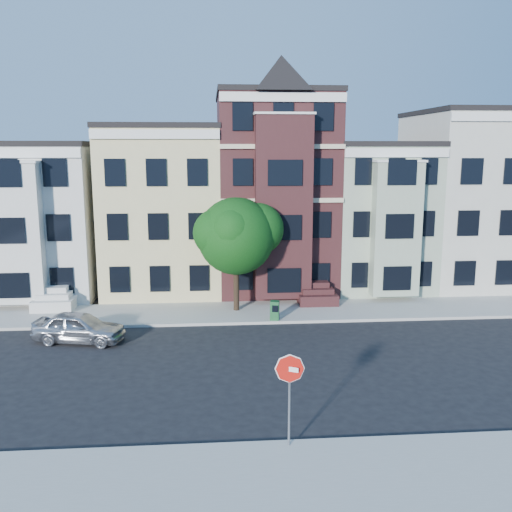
{
  "coord_description": "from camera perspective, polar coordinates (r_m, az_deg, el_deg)",
  "views": [
    {
      "loc": [
        -4.08,
        -21.96,
        9.0
      ],
      "look_at": [
        -2.07,
        2.87,
        4.2
      ],
      "focal_mm": 40.0,
      "sensor_mm": 36.0,
      "label": 1
    }
  ],
  "objects": [
    {
      "name": "street_tree",
      "position": [
        30.67,
        -2.01,
        1.47
      ],
      "size": [
        7.54,
        7.54,
        7.65
      ],
      "primitive_type": null,
      "rotation": [
        0.0,
        0.0,
        0.16
      ],
      "color": "#155315",
      "rests_on": "far_sidewalk"
    },
    {
      "name": "house_white",
      "position": [
        38.33,
        -21.18,
        3.43
      ],
      "size": [
        8.0,
        9.0,
        9.0
      ],
      "primitive_type": "cube",
      "color": "silver",
      "rests_on": "ground"
    },
    {
      "name": "house_brown",
      "position": [
        36.81,
        1.77,
        6.23
      ],
      "size": [
        7.0,
        9.0,
        12.0
      ],
      "primitive_type": "cube",
      "color": "#371819",
      "rests_on": "ground"
    },
    {
      "name": "house_green",
      "position": [
        38.23,
        11.51,
        3.93
      ],
      "size": [
        6.0,
        9.0,
        9.0
      ],
      "primitive_type": "cube",
      "color": "#95A48B",
      "rests_on": "ground"
    },
    {
      "name": "parked_car",
      "position": [
        27.97,
        -17.28,
        -6.82
      ],
      "size": [
        4.5,
        2.57,
        1.44
      ],
      "primitive_type": "imported",
      "rotation": [
        0.0,
        0.0,
        1.35
      ],
      "color": "#A9ABB2",
      "rests_on": "ground"
    },
    {
      "name": "near_sidewalk",
      "position": [
        17.06,
        10.63,
        -20.83
      ],
      "size": [
        60.0,
        4.0,
        0.15
      ],
      "primitive_type": "cube",
      "color": "#9E9B93",
      "rests_on": "ground"
    },
    {
      "name": "stop_sign",
      "position": [
        17.39,
        3.36,
        -13.65
      ],
      "size": [
        0.86,
        0.49,
        3.25
      ],
      "primitive_type": null,
      "rotation": [
        0.0,
        0.0,
        -0.43
      ],
      "color": "red",
      "rests_on": "near_sidewalk"
    },
    {
      "name": "house_yellow",
      "position": [
        36.8,
        -9.17,
        4.53
      ],
      "size": [
        7.0,
        9.0,
        10.0
      ],
      "primitive_type": "cube",
      "color": "#D2C389",
      "rests_on": "ground"
    },
    {
      "name": "newspaper_box",
      "position": [
        29.65,
        1.88,
        -5.46
      ],
      "size": [
        0.53,
        0.49,
        1.0
      ],
      "primitive_type": "cube",
      "rotation": [
        0.0,
        0.0,
        -0.22
      ],
      "color": "#1B5229",
      "rests_on": "far_sidewalk"
    },
    {
      "name": "far_sidewalk",
      "position": [
        31.53,
        3.02,
        -5.55
      ],
      "size": [
        60.0,
        4.0,
        0.15
      ],
      "primitive_type": "cube",
      "color": "#9E9B93",
      "rests_on": "ground"
    },
    {
      "name": "ground",
      "position": [
        24.08,
        5.58,
        -11.09
      ],
      "size": [
        120.0,
        120.0,
        0.0
      ],
      "primitive_type": "plane",
      "color": "black"
    },
    {
      "name": "house_cream",
      "position": [
        40.63,
        21.13,
        5.23
      ],
      "size": [
        8.0,
        9.0,
        11.0
      ],
      "primitive_type": "cube",
      "color": "beige",
      "rests_on": "ground"
    }
  ]
}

